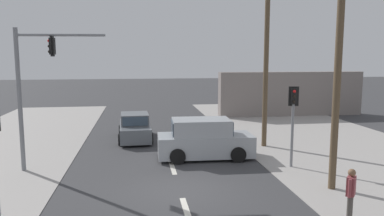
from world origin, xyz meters
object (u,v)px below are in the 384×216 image
object	(u,v)px
utility_pole_midground_right	(266,49)
suv_oncoming_near	(204,140)
sedan_oncoming_mid	(135,128)
pedestrian_at_kerb	(351,192)
traffic_signal_mast	(32,81)
utility_pole_foreground_right	(336,35)
pedestal_signal_right_kerb	(293,113)

from	to	relation	value
utility_pole_midground_right	suv_oncoming_near	bearing A→B (deg)	-152.74
utility_pole_midground_right	sedan_oncoming_mid	world-z (taller)	utility_pole_midground_right
sedan_oncoming_mid	pedestrian_at_kerb	distance (m)	13.64
pedestrian_at_kerb	traffic_signal_mast	bearing A→B (deg)	147.30
utility_pole_foreground_right	traffic_signal_mast	bearing A→B (deg)	160.65
pedestal_signal_right_kerb	pedestrian_at_kerb	xyz separation A→B (m)	(-0.57, -5.54, -1.49)
pedestrian_at_kerb	utility_pole_midground_right	bearing A→B (deg)	85.87
suv_oncoming_near	sedan_oncoming_mid	bearing A→B (deg)	125.97
pedestal_signal_right_kerb	suv_oncoming_near	bearing A→B (deg)	149.98
sedan_oncoming_mid	pedestrian_at_kerb	bearing A→B (deg)	-62.72
utility_pole_midground_right	suv_oncoming_near	xyz separation A→B (m)	(-3.64, -1.87, -4.34)
utility_pole_foreground_right	suv_oncoming_near	size ratio (longest dim) A/B	2.26
traffic_signal_mast	pedestrian_at_kerb	distance (m)	12.67
utility_pole_midground_right	suv_oncoming_near	distance (m)	5.96
utility_pole_foreground_right	suv_oncoming_near	xyz separation A→B (m)	(-3.77, 4.85, -4.68)
traffic_signal_mast	pedestrian_at_kerb	size ratio (longest dim) A/B	3.68
suv_oncoming_near	pedestrian_at_kerb	xyz separation A→B (m)	(2.96, -7.58, 0.04)
suv_oncoming_near	pedestrian_at_kerb	bearing A→B (deg)	-68.70
pedestal_signal_right_kerb	pedestrian_at_kerb	bearing A→B (deg)	-95.91
utility_pole_foreground_right	pedestrian_at_kerb	bearing A→B (deg)	-106.57
utility_pole_foreground_right	pedestal_signal_right_kerb	bearing A→B (deg)	94.89
pedestrian_at_kerb	sedan_oncoming_mid	bearing A→B (deg)	117.28
sedan_oncoming_mid	suv_oncoming_near	world-z (taller)	suv_oncoming_near
utility_pole_midground_right	pedestal_signal_right_kerb	bearing A→B (deg)	-91.61
pedestal_signal_right_kerb	sedan_oncoming_mid	xyz separation A→B (m)	(-6.82, 6.58, -1.71)
utility_pole_midground_right	traffic_signal_mast	world-z (taller)	utility_pole_midground_right
pedestal_signal_right_kerb	pedestrian_at_kerb	size ratio (longest dim) A/B	2.18
utility_pole_foreground_right	utility_pole_midground_right	size ratio (longest dim) A/B	1.04
utility_pole_midground_right	pedestrian_at_kerb	world-z (taller)	utility_pole_midground_right
traffic_signal_mast	pedestrian_at_kerb	world-z (taller)	traffic_signal_mast
utility_pole_foreground_right	sedan_oncoming_mid	xyz separation A→B (m)	(-7.06, 9.38, -4.86)
traffic_signal_mast	pedestal_signal_right_kerb	distance (m)	11.10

